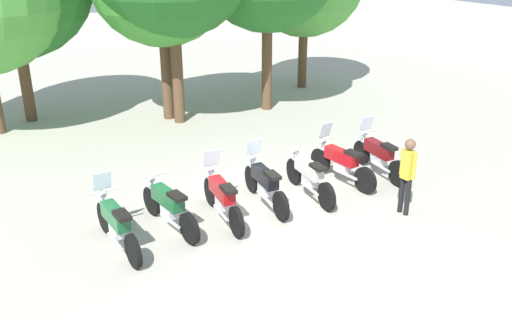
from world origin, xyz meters
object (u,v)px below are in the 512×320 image
motorcycle_1 (168,206)px  person_0 (407,171)px  motorcycle_4 (309,176)px  motorcycle_5 (341,162)px  motorcycle_6 (378,155)px  motorcycle_3 (265,183)px  motorcycle_0 (116,223)px  motorcycle_2 (222,197)px

motorcycle_1 → person_0: 5.05m
motorcycle_1 → motorcycle_4: size_ratio=0.98×
motorcycle_5 → motorcycle_6: bearing=-99.8°
motorcycle_6 → person_0: 2.24m
motorcycle_1 → motorcycle_3: 2.25m
motorcycle_0 → motorcycle_5: same height
motorcycle_3 → motorcycle_4: (1.12, -0.03, -0.01)m
motorcycle_4 → motorcycle_5: 1.17m
motorcycle_2 → motorcycle_5: same height
motorcycle_0 → motorcycle_5: size_ratio=1.00×
motorcycle_2 → motorcycle_5: 3.40m
motorcycle_2 → motorcycle_5: size_ratio=1.01×
motorcycle_3 → motorcycle_5: same height
motorcycle_1 → motorcycle_4: same height
motorcycle_2 → motorcycle_0: bearing=97.1°
motorcycle_1 → motorcycle_3: motorcycle_3 is taller
motorcycle_0 → motorcycle_6: same height
motorcycle_0 → motorcycle_3: (3.37, 0.47, 0.00)m
motorcycle_3 → motorcycle_6: (3.36, 0.35, 0.00)m
motorcycle_0 → motorcycle_2: 2.26m
motorcycle_0 → motorcycle_4: bearing=-92.9°
motorcycle_2 → motorcycle_6: (4.48, 0.59, 0.00)m
motorcycle_0 → motorcycle_4: size_ratio=0.99×
motorcycle_1 → person_0: size_ratio=1.26×
motorcycle_4 → motorcycle_0: bearing=97.1°
motorcycle_0 → motorcycle_2: size_ratio=0.99×
motorcycle_1 → motorcycle_2: bearing=-107.9°
motorcycle_0 → motorcycle_3: size_ratio=0.99×
motorcycle_0 → motorcycle_5: (5.60, 0.81, 0.00)m
motorcycle_2 → motorcycle_4: size_ratio=1.00×
motorcycle_0 → motorcycle_5: 5.66m
motorcycle_3 → motorcycle_5: (2.23, 0.33, 0.00)m
motorcycle_0 → motorcycle_6: 6.78m
person_0 → motorcycle_1: bearing=153.0°
motorcycle_1 → motorcycle_3: size_ratio=0.98×
motorcycle_4 → motorcycle_6: 2.27m
motorcycle_3 → motorcycle_5: bearing=-80.2°
motorcycle_2 → motorcycle_3: size_ratio=1.00×
motorcycle_3 → motorcycle_4: motorcycle_3 is taller
motorcycle_3 → motorcycle_5: size_ratio=1.01×
motorcycle_0 → motorcycle_1: (1.12, 0.33, -0.01)m
motorcycle_4 → motorcycle_2: bearing=97.0°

